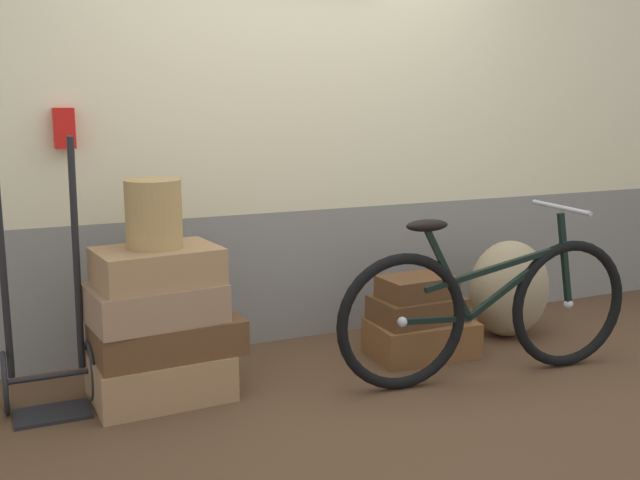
% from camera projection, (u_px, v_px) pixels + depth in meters
% --- Properties ---
extents(ground, '(9.65, 5.20, 0.06)m').
position_uv_depth(ground, '(365.00, 384.00, 3.82)').
color(ground, '#513823').
extents(station_building, '(7.65, 0.74, 2.38)m').
position_uv_depth(station_building, '(302.00, 137.00, 4.35)').
color(station_building, gray).
rests_on(station_building, ground).
extents(suitcase_0, '(0.66, 0.49, 0.22)m').
position_uv_depth(suitcase_0, '(160.00, 375.00, 3.56)').
color(suitcase_0, '#9E754C').
rests_on(suitcase_0, ground).
extents(suitcase_1, '(0.70, 0.47, 0.17)m').
position_uv_depth(suitcase_1, '(167.00, 336.00, 3.54)').
color(suitcase_1, brown).
rests_on(suitcase_1, suitcase_0).
extents(suitcase_2, '(0.64, 0.46, 0.18)m').
position_uv_depth(suitcase_2, '(156.00, 303.00, 3.47)').
color(suitcase_2, '#937051').
rests_on(suitcase_2, suitcase_1).
extents(suitcase_3, '(0.60, 0.44, 0.17)m').
position_uv_depth(suitcase_3, '(157.00, 266.00, 3.45)').
color(suitcase_3, '#9E754C').
rests_on(suitcase_3, suitcase_2).
extents(suitcase_4, '(0.59, 0.40, 0.20)m').
position_uv_depth(suitcase_4, '(421.00, 338.00, 4.14)').
color(suitcase_4, brown).
rests_on(suitcase_4, ground).
extents(suitcase_5, '(0.50, 0.34, 0.14)m').
position_uv_depth(suitcase_5, '(417.00, 309.00, 4.12)').
color(suitcase_5, brown).
rests_on(suitcase_5, suitcase_4).
extents(suitcase_6, '(0.42, 0.28, 0.12)m').
position_uv_depth(suitcase_6, '(417.00, 287.00, 4.09)').
color(suitcase_6, brown).
rests_on(suitcase_6, suitcase_5).
extents(wicker_basket, '(0.26, 0.26, 0.32)m').
position_uv_depth(wicker_basket, '(154.00, 214.00, 3.43)').
color(wicker_basket, '#A8844C').
rests_on(wicker_basket, suitcase_3).
extents(luggage_trolley, '(0.40, 0.37, 1.26)m').
position_uv_depth(luggage_trolley, '(47.00, 348.00, 3.39)').
color(luggage_trolley, black).
rests_on(luggage_trolley, ground).
extents(burlap_sack, '(0.50, 0.42, 0.58)m').
position_uv_depth(burlap_sack, '(509.00, 289.00, 4.45)').
color(burlap_sack, '#9E8966').
rests_on(burlap_sack, ground).
extents(bicycle, '(1.66, 0.46, 0.88)m').
position_uv_depth(bicycle, '(488.00, 309.00, 3.76)').
color(bicycle, black).
rests_on(bicycle, ground).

